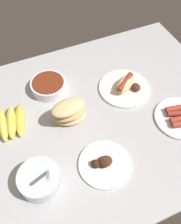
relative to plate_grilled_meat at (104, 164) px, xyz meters
The scene contains 8 objects.
ground_plane 21.58cm from the plate_grilled_meat, 75.37° to the left, with size 120.00×90.00×3.00cm, color #B2B2B7.
plate_grilled_meat is the anchor object (origin of this frame).
bowl_chili 43.04cm from the plate_grilled_meat, 99.46° to the left, with size 15.40×15.40×4.49cm.
plate_hotdog_assembled 37.69cm from the plate_grilled_meat, 50.68° to the left, with size 22.47×22.47×5.61cm.
banana_bunch 40.11cm from the plate_grilled_meat, 131.04° to the left, with size 12.65×16.38×3.93cm.
bread_stack 23.89cm from the plate_grilled_meat, 100.94° to the left, with size 14.83×10.49×10.80cm.
bowl_coleslaw 23.00cm from the plate_grilled_meat, behind, with size 14.39×14.39×15.94cm.
plate_sausages 37.53cm from the plate_grilled_meat, ahead, with size 21.00×21.00×3.38cm.
Camera 1 is at (-24.53, -52.59, 83.18)cm, focal length 39.62 mm.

